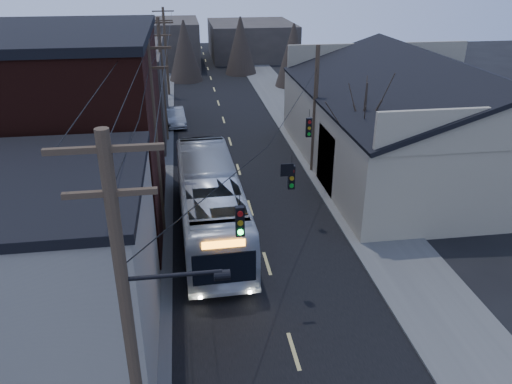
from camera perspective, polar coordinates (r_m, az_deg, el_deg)
road_surface at (r=38.53m, az=-2.69°, el=4.83°), size 9.00×110.00×0.02m
sidewalk_left at (r=38.47m, az=-12.40°, el=4.30°), size 4.00×110.00×0.12m
sidewalk_right at (r=39.63m, az=6.73°, el=5.34°), size 4.00×110.00×0.12m
building_clapboard at (r=18.73m, az=-24.40°, el=-8.99°), size 8.00×8.00×7.00m
building_brick at (r=28.05m, az=-21.53°, el=6.07°), size 10.00×12.00×10.00m
building_left_far at (r=43.54m, az=-16.42°, el=11.03°), size 9.00×14.00×7.00m
warehouse at (r=36.67m, az=18.89°, el=6.87°), size 16.16×20.60×7.73m
building_far_left at (r=71.78m, az=-10.75°, el=16.35°), size 10.00×12.00×6.00m
building_far_right at (r=77.47m, az=-0.56°, el=17.00°), size 12.00×14.00×5.00m
bare_tree at (r=29.49m, az=11.96°, el=5.29°), size 0.40×0.40×7.20m
utility_lines at (r=31.27m, az=-7.50°, el=9.35°), size 11.24×45.28×10.50m
bus at (r=26.17m, az=-5.25°, el=-1.11°), size 3.37×13.03×3.61m
parked_car at (r=45.02m, az=-9.19°, el=8.49°), size 1.92×4.53×1.45m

